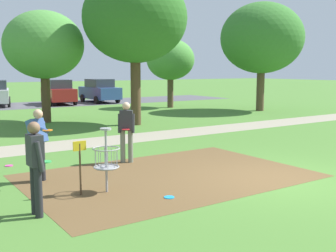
{
  "coord_description": "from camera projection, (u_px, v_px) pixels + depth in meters",
  "views": [
    {
      "loc": [
        -7.65,
        -6.57,
        2.62
      ],
      "look_at": [
        -1.0,
        3.28,
        1.0
      ],
      "focal_mm": 44.74,
      "sensor_mm": 36.0,
      "label": 1
    }
  ],
  "objects": [
    {
      "name": "ground_plane",
      "position": [
        279.0,
        180.0,
        9.99
      ],
      "size": [
        160.0,
        160.0,
        0.0
      ],
      "primitive_type": "plane",
      "color": "#47752D"
    },
    {
      "name": "dirt_tee_pad",
      "position": [
        169.0,
        176.0,
        10.34
      ],
      "size": [
        6.79,
        4.62,
        0.01
      ],
      "primitive_type": "cube",
      "color": "brown",
      "rests_on": "ground"
    },
    {
      "name": "disc_golf_basket",
      "position": [
        103.0,
        158.0,
        8.86
      ],
      "size": [
        0.98,
        0.58,
        1.39
      ],
      "color": "#9E9EA3",
      "rests_on": "ground"
    },
    {
      "name": "player_foreground_watching",
      "position": [
        35.0,
        163.0,
        7.42
      ],
      "size": [
        0.4,
        0.47,
        1.71
      ],
      "color": "#232328",
      "rests_on": "ground"
    },
    {
      "name": "player_throwing",
      "position": [
        126.0,
        129.0,
        11.72
      ],
      "size": [
        0.48,
        0.45,
        1.71
      ],
      "color": "slate",
      "rests_on": "ground"
    },
    {
      "name": "player_waiting_left",
      "position": [
        38.0,
        140.0,
        9.68
      ],
      "size": [
        0.47,
        1.17,
        1.71
      ],
      "color": "#232328",
      "rests_on": "ground"
    },
    {
      "name": "frisbee_near_basket",
      "position": [
        9.0,
        166.0,
        11.38
      ],
      "size": [
        0.21,
        0.21,
        0.02
      ],
      "primitive_type": "cylinder",
      "color": "#E53D99",
      "rests_on": "ground"
    },
    {
      "name": "frisbee_mid_grass",
      "position": [
        169.0,
        197.0,
        8.58
      ],
      "size": [
        0.22,
        0.22,
        0.02
      ],
      "primitive_type": "cylinder",
      "color": "#1E93DB",
      "rests_on": "ground"
    },
    {
      "name": "tree_near_left",
      "position": [
        44.0,
        45.0,
        20.21
      ],
      "size": [
        3.84,
        3.84,
        5.42
      ],
      "color": "#4C3823",
      "rests_on": "ground"
    },
    {
      "name": "tree_near_right",
      "position": [
        170.0,
        60.0,
        28.3
      ],
      "size": [
        3.26,
        3.26,
        4.65
      ],
      "color": "brown",
      "rests_on": "ground"
    },
    {
      "name": "tree_mid_left",
      "position": [
        262.0,
        38.0,
        25.91
      ],
      "size": [
        5.13,
        5.13,
        6.71
      ],
      "color": "brown",
      "rests_on": "ground"
    },
    {
      "name": "tree_mid_center",
      "position": [
        135.0,
        18.0,
        19.16
      ],
      "size": [
        4.82,
        4.82,
        6.99
      ],
      "color": "#4C3823",
      "rests_on": "ground"
    },
    {
      "name": "parking_lot_strip",
      "position": [
        15.0,
        106.0,
        30.02
      ],
      "size": [
        36.0,
        6.0,
        0.01
      ],
      "primitive_type": "cube",
      "color": "#4C4C51",
      "rests_on": "ground"
    },
    {
      "name": "parked_car_center_right",
      "position": [
        58.0,
        92.0,
        31.2
      ],
      "size": [
        2.35,
        4.38,
        1.84
      ],
      "color": "maroon",
      "rests_on": "ground"
    },
    {
      "name": "parked_car_rightmost",
      "position": [
        100.0,
        91.0,
        33.03
      ],
      "size": [
        2.02,
        4.22,
        1.84
      ],
      "color": "#2D4784",
      "rests_on": "ground"
    },
    {
      "name": "gravel_path",
      "position": [
        131.0,
        138.0,
        15.97
      ],
      "size": [
        40.0,
        1.92,
        0.0
      ],
      "primitive_type": "cube",
      "color": "gray",
      "rests_on": "ground"
    }
  ]
}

